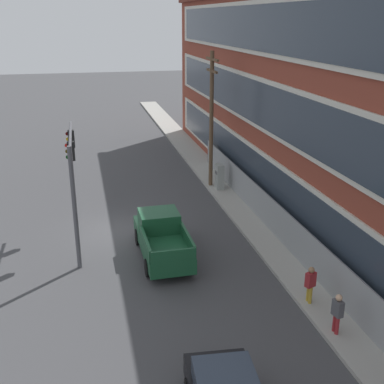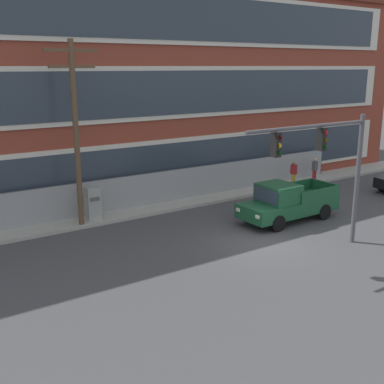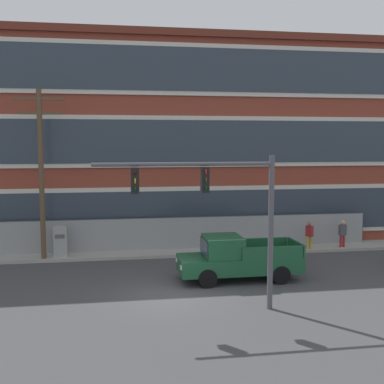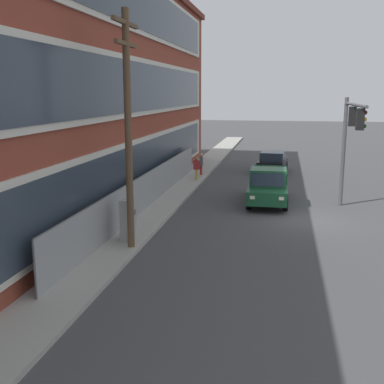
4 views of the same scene
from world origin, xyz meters
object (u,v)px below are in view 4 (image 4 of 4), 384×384
at_px(traffic_signal_mast, 350,131).
at_px(pedestrian_near_cabinet, 197,168).
at_px(pedestrian_by_fence, 201,163).
at_px(sedan_black, 273,162).
at_px(electrical_cabinet, 128,222).
at_px(utility_pole_near_corner, 128,122).
at_px(pickup_truck_dark_green, 268,186).

relative_size(traffic_signal_mast, pedestrian_near_cabinet, 3.81).
relative_size(pedestrian_near_cabinet, pedestrian_by_fence, 1.00).
bearing_deg(sedan_black, electrical_cabinet, 164.51).
height_order(sedan_black, pedestrian_by_fence, pedestrian_by_fence).
distance_m(electrical_cabinet, pedestrian_by_fence, 15.60).
height_order(utility_pole_near_corner, pedestrian_near_cabinet, utility_pole_near_corner).
distance_m(traffic_signal_mast, electrical_cabinet, 11.54).
height_order(traffic_signal_mast, pickup_truck_dark_green, traffic_signal_mast).
distance_m(pickup_truck_dark_green, electrical_cabinet, 9.66).
xyz_separation_m(traffic_signal_mast, pickup_truck_dark_green, (1.66, 3.82, -3.12)).
relative_size(utility_pole_near_corner, electrical_cabinet, 4.87).
bearing_deg(electrical_cabinet, sedan_black, -15.49).
relative_size(pickup_truck_dark_green, electrical_cabinet, 3.05).
bearing_deg(pedestrian_by_fence, pedestrian_near_cabinet, -178.79).
bearing_deg(utility_pole_near_corner, pedestrian_near_cabinet, 0.33).
xyz_separation_m(pickup_truck_dark_green, pedestrian_near_cabinet, (5.45, 4.89, 0.03)).
distance_m(traffic_signal_mast, utility_pole_near_corner, 11.32).
xyz_separation_m(utility_pole_near_corner, electrical_cabinet, (0.80, 0.38, -3.95)).
bearing_deg(electrical_cabinet, pickup_truck_dark_green, -32.43).
relative_size(pickup_truck_dark_green, pedestrian_by_fence, 3.24).
bearing_deg(pedestrian_by_fence, utility_pole_near_corner, -179.56).
height_order(sedan_black, utility_pole_near_corner, utility_pole_near_corner).
relative_size(traffic_signal_mast, pedestrian_by_fence, 3.81).
bearing_deg(sedan_black, pedestrian_near_cabinet, 135.89).
xyz_separation_m(pickup_truck_dark_green, pedestrian_by_fence, (7.45, 4.93, 0.03)).
distance_m(traffic_signal_mast, pedestrian_near_cabinet, 11.66).
distance_m(pedestrian_near_cabinet, pedestrian_by_fence, 2.00).
height_order(pickup_truck_dark_green, electrical_cabinet, pickup_truck_dark_green).
bearing_deg(traffic_signal_mast, pedestrian_near_cabinet, 50.77).
xyz_separation_m(sedan_black, pedestrian_by_fence, (-3.02, 4.91, 0.18)).
bearing_deg(electrical_cabinet, pedestrian_near_cabinet, -1.24).
bearing_deg(sedan_black, pickup_truck_dark_green, -179.89).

